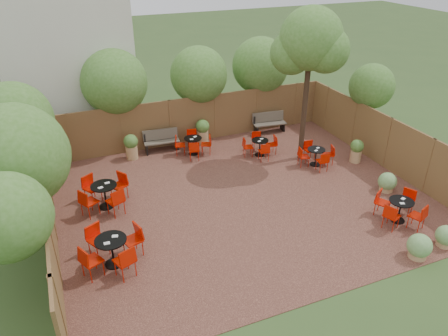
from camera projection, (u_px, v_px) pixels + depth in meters
name	position (u px, v px, depth m)	size (l,w,h in m)	color
ground	(242.00, 198.00, 14.56)	(80.00, 80.00, 0.00)	#354F23
courtyard_paving	(242.00, 198.00, 14.55)	(12.00, 10.00, 0.02)	#371D16
fence_back	(194.00, 120.00, 18.15)	(12.00, 0.08, 2.00)	brown
fence_left	(49.00, 211.00, 12.07)	(0.08, 10.00, 2.00)	brown
fence_right	(387.00, 143.00, 16.10)	(0.08, 10.00, 2.00)	brown
neighbour_building	(64.00, 42.00, 17.66)	(5.00, 4.00, 8.00)	beige
overhang_foliage	(144.00, 101.00, 15.04)	(15.39, 10.55, 2.78)	#3D6922
courtyard_tree	(310.00, 44.00, 15.04)	(2.51, 2.41, 5.80)	black
park_bench_left	(161.00, 140.00, 17.57)	(1.47, 0.59, 0.89)	brown
park_bench_right	(269.00, 122.00, 19.24)	(1.52, 0.64, 0.91)	brown
bistro_tables	(216.00, 186.00, 14.37)	(10.16, 8.39, 0.95)	black
planters	(166.00, 144.00, 16.93)	(11.35, 4.56, 1.16)	tan
low_shrubs	(414.00, 219.00, 12.84)	(2.29, 3.79, 0.72)	tan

